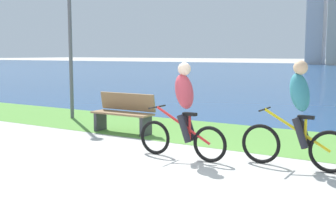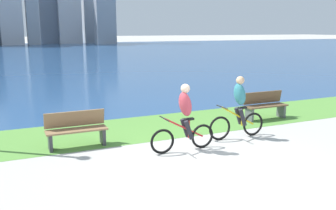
{
  "view_description": "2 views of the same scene",
  "coord_description": "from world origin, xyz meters",
  "px_view_note": "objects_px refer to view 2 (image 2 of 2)",
  "views": [
    {
      "loc": [
        3.38,
        -5.23,
        1.79
      ],
      "look_at": [
        -0.39,
        0.87,
        0.92
      ],
      "focal_mm": 45.33,
      "sensor_mm": 36.0,
      "label": 1
    },
    {
      "loc": [
        -3.99,
        -6.61,
        2.92
      ],
      "look_at": [
        -0.5,
        1.17,
        1.14
      ],
      "focal_mm": 38.9,
      "sensor_mm": 36.0,
      "label": 2
    }
  ],
  "objects_px": {
    "cyclist_lead": "(185,118)",
    "bench_near_path": "(76,129)",
    "cyclist_trailing": "(239,108)",
    "bench_far_along_path": "(265,105)"
  },
  "relations": [
    {
      "from": "cyclist_lead",
      "to": "cyclist_trailing",
      "type": "height_order",
      "value": "cyclist_trailing"
    },
    {
      "from": "cyclist_lead",
      "to": "bench_far_along_path",
      "type": "bearing_deg",
      "value": 24.93
    },
    {
      "from": "cyclist_trailing",
      "to": "bench_far_along_path",
      "type": "distance_m",
      "value": 2.52
    },
    {
      "from": "cyclist_lead",
      "to": "cyclist_trailing",
      "type": "bearing_deg",
      "value": 11.71
    },
    {
      "from": "cyclist_lead",
      "to": "bench_near_path",
      "type": "bearing_deg",
      "value": 149.55
    },
    {
      "from": "cyclist_trailing",
      "to": "bench_far_along_path",
      "type": "relative_size",
      "value": 1.16
    },
    {
      "from": "bench_near_path",
      "to": "cyclist_lead",
      "type": "bearing_deg",
      "value": -30.45
    },
    {
      "from": "cyclist_trailing",
      "to": "bench_near_path",
      "type": "xyz_separation_m",
      "value": [
        -4.17,
        1.0,
        -0.39
      ]
    },
    {
      "from": "bench_near_path",
      "to": "cyclist_trailing",
      "type": "bearing_deg",
      "value": -13.48
    },
    {
      "from": "cyclist_trailing",
      "to": "bench_far_along_path",
      "type": "height_order",
      "value": "cyclist_trailing"
    }
  ]
}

